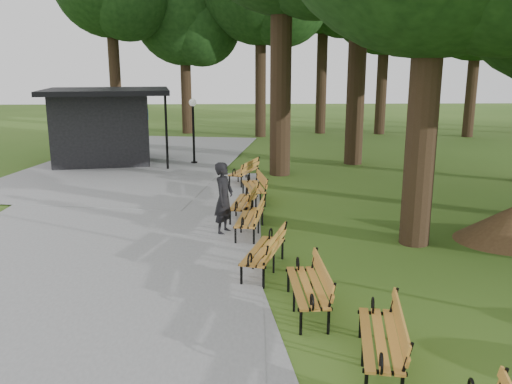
{
  "coord_description": "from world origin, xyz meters",
  "views": [
    {
      "loc": [
        -0.63,
        -9.41,
        4.15
      ],
      "look_at": [
        -0.16,
        3.3,
        1.1
      ],
      "focal_mm": 37.09,
      "sensor_mm": 36.0,
      "label": 1
    }
  ],
  "objects_px": {
    "person": "(224,198)",
    "kiosk": "(103,126)",
    "bench_4": "(250,218)",
    "bench_5": "(244,203)",
    "lamp_post": "(193,117)",
    "bench_7": "(244,171)",
    "bench_6": "(253,187)",
    "bench_2": "(307,287)",
    "bench_1": "(380,339)",
    "bench_3": "(263,251)"
  },
  "relations": [
    {
      "from": "person",
      "to": "kiosk",
      "type": "height_order",
      "value": "kiosk"
    },
    {
      "from": "bench_4",
      "to": "bench_5",
      "type": "relative_size",
      "value": 1.0
    },
    {
      "from": "lamp_post",
      "to": "bench_7",
      "type": "relative_size",
      "value": 1.47
    },
    {
      "from": "kiosk",
      "to": "bench_7",
      "type": "height_order",
      "value": "kiosk"
    },
    {
      "from": "bench_4",
      "to": "bench_6",
      "type": "xyz_separation_m",
      "value": [
        0.21,
        3.44,
        0.0
      ]
    },
    {
      "from": "lamp_post",
      "to": "bench_4",
      "type": "distance_m",
      "value": 10.28
    },
    {
      "from": "bench_2",
      "to": "bench_7",
      "type": "bearing_deg",
      "value": -176.08
    },
    {
      "from": "bench_5",
      "to": "person",
      "type": "bearing_deg",
      "value": -9.19
    },
    {
      "from": "lamp_post",
      "to": "bench_6",
      "type": "relative_size",
      "value": 1.47
    },
    {
      "from": "bench_4",
      "to": "bench_6",
      "type": "distance_m",
      "value": 3.45
    },
    {
      "from": "bench_1",
      "to": "bench_7",
      "type": "xyz_separation_m",
      "value": [
        -1.72,
        12.05,
        0.0
      ]
    },
    {
      "from": "lamp_post",
      "to": "bench_5",
      "type": "relative_size",
      "value": 1.47
    },
    {
      "from": "bench_4",
      "to": "lamp_post",
      "type": "bearing_deg",
      "value": -158.0
    },
    {
      "from": "bench_1",
      "to": "bench_5",
      "type": "xyz_separation_m",
      "value": [
        -1.79,
        7.61,
        0.0
      ]
    },
    {
      "from": "bench_4",
      "to": "bench_7",
      "type": "xyz_separation_m",
      "value": [
        -0.06,
        5.95,
        0.0
      ]
    },
    {
      "from": "bench_2",
      "to": "bench_5",
      "type": "height_order",
      "value": "same"
    },
    {
      "from": "kiosk",
      "to": "bench_5",
      "type": "bearing_deg",
      "value": -64.97
    },
    {
      "from": "bench_1",
      "to": "bench_3",
      "type": "relative_size",
      "value": 1.0
    },
    {
      "from": "bench_6",
      "to": "bench_7",
      "type": "relative_size",
      "value": 1.0
    },
    {
      "from": "bench_3",
      "to": "bench_4",
      "type": "bearing_deg",
      "value": -157.35
    },
    {
      "from": "bench_2",
      "to": "bench_3",
      "type": "relative_size",
      "value": 1.0
    },
    {
      "from": "kiosk",
      "to": "lamp_post",
      "type": "relative_size",
      "value": 1.83
    },
    {
      "from": "person",
      "to": "bench_2",
      "type": "bearing_deg",
      "value": -138.37
    },
    {
      "from": "kiosk",
      "to": "bench_6",
      "type": "xyz_separation_m",
      "value": [
        6.3,
        -6.92,
        -1.16
      ]
    },
    {
      "from": "bench_2",
      "to": "bench_7",
      "type": "xyz_separation_m",
      "value": [
        -0.94,
        10.27,
        0.0
      ]
    },
    {
      "from": "bench_5",
      "to": "bench_7",
      "type": "relative_size",
      "value": 1.0
    },
    {
      "from": "bench_3",
      "to": "bench_7",
      "type": "distance_m",
      "value": 8.44
    },
    {
      "from": "bench_5",
      "to": "bench_2",
      "type": "bearing_deg",
      "value": 20.67
    },
    {
      "from": "bench_5",
      "to": "bench_7",
      "type": "xyz_separation_m",
      "value": [
        0.07,
        4.44,
        0.0
      ]
    },
    {
      "from": "bench_1",
      "to": "person",
      "type": "bearing_deg",
      "value": -149.0
    },
    {
      "from": "lamp_post",
      "to": "bench_2",
      "type": "distance_m",
      "value": 14.65
    },
    {
      "from": "person",
      "to": "bench_6",
      "type": "relative_size",
      "value": 0.96
    },
    {
      "from": "person",
      "to": "bench_5",
      "type": "distance_m",
      "value": 1.56
    },
    {
      "from": "lamp_post",
      "to": "kiosk",
      "type": "bearing_deg",
      "value": 173.68
    },
    {
      "from": "lamp_post",
      "to": "bench_5",
      "type": "xyz_separation_m",
      "value": [
        2.02,
        -8.42,
        -1.6
      ]
    },
    {
      "from": "bench_2",
      "to": "bench_4",
      "type": "height_order",
      "value": "same"
    },
    {
      "from": "kiosk",
      "to": "lamp_post",
      "type": "xyz_separation_m",
      "value": [
        3.95,
        -0.44,
        0.44
      ]
    },
    {
      "from": "person",
      "to": "bench_6",
      "type": "height_order",
      "value": "person"
    },
    {
      "from": "bench_2",
      "to": "bench_4",
      "type": "bearing_deg",
      "value": -169.81
    },
    {
      "from": "kiosk",
      "to": "bench_1",
      "type": "bearing_deg",
      "value": -73.72
    },
    {
      "from": "bench_2",
      "to": "bench_5",
      "type": "relative_size",
      "value": 1.0
    },
    {
      "from": "person",
      "to": "bench_1",
      "type": "relative_size",
      "value": 0.96
    },
    {
      "from": "bench_5",
      "to": "bench_7",
      "type": "height_order",
      "value": "same"
    },
    {
      "from": "lamp_post",
      "to": "bench_7",
      "type": "distance_m",
      "value": 4.76
    },
    {
      "from": "bench_1",
      "to": "bench_3",
      "type": "xyz_separation_m",
      "value": [
        -1.44,
        3.62,
        0.0
      ]
    },
    {
      "from": "bench_1",
      "to": "bench_4",
      "type": "distance_m",
      "value": 6.32
    },
    {
      "from": "bench_1",
      "to": "bench_2",
      "type": "height_order",
      "value": "same"
    },
    {
      "from": "bench_2",
      "to": "bench_4",
      "type": "distance_m",
      "value": 4.4
    },
    {
      "from": "bench_7",
      "to": "bench_2",
      "type": "bearing_deg",
      "value": 26.84
    },
    {
      "from": "bench_7",
      "to": "bench_1",
      "type": "bearing_deg",
      "value": 29.75
    }
  ]
}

